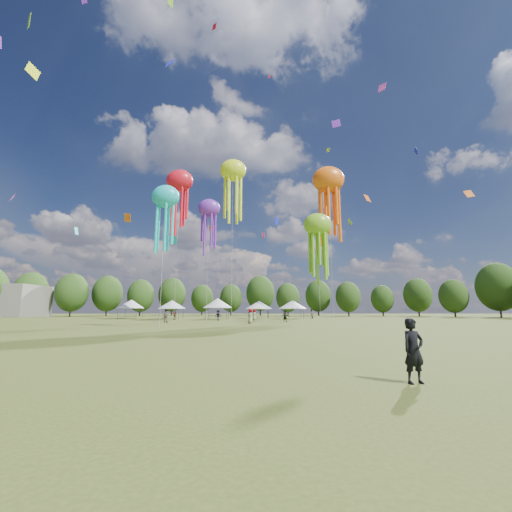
{
  "coord_description": "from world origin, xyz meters",
  "views": [
    {
      "loc": [
        3.81,
        -10.25,
        1.74
      ],
      "look_at": [
        3.73,
        15.0,
        6.0
      ],
      "focal_mm": 22.53,
      "sensor_mm": 36.0,
      "label": 1
    }
  ],
  "objects": [
    {
      "name": "ground",
      "position": [
        0.0,
        0.0,
        0.0
      ],
      "size": [
        300.0,
        300.0,
        0.0
      ],
      "primitive_type": "plane",
      "color": "#384416",
      "rests_on": "ground"
    },
    {
      "name": "observer_main",
      "position": [
        7.63,
        -2.15,
        0.77
      ],
      "size": [
        0.64,
        0.51,
        1.55
      ],
      "primitive_type": "imported",
      "rotation": [
        0.0,
        0.0,
        0.27
      ],
      "color": "black",
      "rests_on": "ground"
    },
    {
      "name": "spectator_near",
      "position": [
        -8.83,
        34.79,
        0.92
      ],
      "size": [
        1.04,
        0.89,
        1.84
      ],
      "primitive_type": "imported",
      "rotation": [
        0.0,
        0.0,
        2.9
      ],
      "color": "gray",
      "rests_on": "ground"
    },
    {
      "name": "spectators_far",
      "position": [
        2.62,
        44.6,
        0.88
      ],
      "size": [
        27.95,
        26.43,
        1.89
      ],
      "color": "gray",
      "rests_on": "ground"
    },
    {
      "name": "festival_tents",
      "position": [
        -5.0,
        55.04,
        2.9
      ],
      "size": [
        38.85,
        11.74,
        3.96
      ],
      "color": "#47474C",
      "rests_on": "ground"
    },
    {
      "name": "show_kites",
      "position": [
        5.93,
        43.09,
        20.81
      ],
      "size": [
        33.53,
        29.21,
        29.26
      ],
      "color": "purple",
      "rests_on": "ground"
    },
    {
      "name": "small_kites",
      "position": [
        0.48,
        41.88,
        32.01
      ],
      "size": [
        77.69,
        55.33,
        44.03
      ],
      "color": "purple",
      "rests_on": "ground"
    },
    {
      "name": "treeline",
      "position": [
        -3.87,
        62.51,
        6.54
      ],
      "size": [
        201.57,
        95.24,
        13.43
      ],
      "color": "#38281C",
      "rests_on": "ground"
    }
  ]
}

